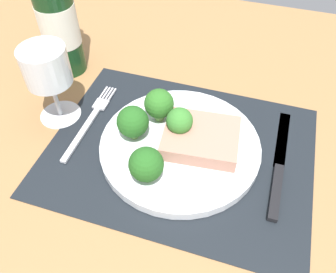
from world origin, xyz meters
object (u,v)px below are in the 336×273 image
wine_bottle (57,16)px  wine_glass (47,71)px  knife (279,169)px  fork (90,120)px  plate (180,146)px  steak (201,138)px

wine_bottle → wine_glass: wine_bottle is taller
knife → wine_bottle: 47.80cm
fork → wine_bottle: 20.62cm
knife → fork: bearing=-178.8°
wine_bottle → plate: bearing=-27.2°
fork → wine_glass: wine_glass is taller
steak → fork: (-20.17, 0.48, -2.61)cm
knife → wine_bottle: wine_bottle is taller
wine_bottle → wine_glass: 14.14cm
knife → wine_glass: bearing=-178.7°
wine_bottle → fork: bearing=-49.3°
steak → wine_bottle: size_ratio=0.38×
wine_bottle → wine_glass: size_ratio=2.20×
fork → wine_bottle: wine_bottle is taller
steak → fork: bearing=178.6°
plate → wine_glass: bearing=176.3°
fork → wine_glass: (-6.06, 0.09, 9.44)cm
wine_glass → steak: bearing=-1.3°
steak → knife: bearing=-1.8°
plate → knife: size_ratio=1.14×
fork → wine_glass: 11.21cm
knife → wine_glass: size_ratio=1.64×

